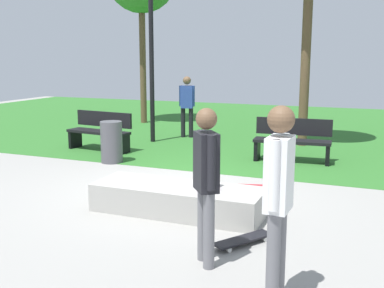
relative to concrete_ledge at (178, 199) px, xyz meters
name	(u,v)px	position (x,y,z in m)	size (l,w,h in m)	color
ground_plane	(171,187)	(-0.64, 1.16, -0.20)	(28.00, 28.00, 0.00)	gray
grass_lawn	(268,126)	(-0.64, 8.74, -0.20)	(26.60, 12.85, 0.01)	#2D6B28
concrete_ledge	(178,199)	(0.00, 0.00, 0.00)	(2.46, 0.84, 0.40)	#A8A59E
backpack_on_ledge	(208,177)	(0.44, 0.05, 0.36)	(0.28, 0.20, 0.32)	#4C1E66
skater_performing_trick	(279,190)	(1.81, -1.94, 0.87)	(0.24, 0.43, 1.81)	slate
skater_watching	(206,175)	(0.95, -1.42, 0.79)	(0.35, 0.38, 1.70)	slate
skateboard_by_ledge	(243,239)	(1.19, -0.77, -0.14)	(0.61, 0.78, 0.08)	black
skateboard_spare	(248,187)	(0.64, 1.48, -0.14)	(0.82, 0.41, 0.08)	#A5262D
park_bench_near_path	(100,130)	(-3.52, 3.47, 0.28)	(1.65, 0.66, 0.91)	black
park_bench_center_lawn	(293,139)	(0.94, 3.94, 0.28)	(1.63, 0.57, 0.91)	black
lamp_post	(151,30)	(-2.86, 4.93, 2.67)	(0.28, 0.28, 4.79)	black
trash_bin	(112,142)	(-2.59, 2.45, 0.24)	(0.46, 0.46, 0.87)	#4C4C51
pedestrian_with_backpack	(187,101)	(-2.28, 5.90, 0.80)	(0.42, 0.40, 1.67)	black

